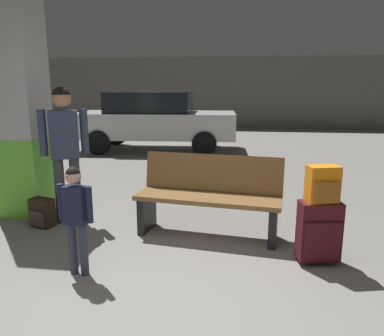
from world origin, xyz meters
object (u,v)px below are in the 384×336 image
at_px(suitcase, 319,231).
at_px(backpack_dark_floor, 42,213).
at_px(structural_pillar, 20,102).
at_px(bench, 209,196).
at_px(child, 75,210).
at_px(backpack_bright, 323,185).
at_px(parked_car_far, 155,119).
at_px(adult, 64,141).

relative_size(suitcase, backpack_dark_floor, 1.78).
xyz_separation_m(structural_pillar, suitcase, (3.52, -1.01, -1.14)).
relative_size(bench, child, 1.69).
bearing_deg(suitcase, backpack_bright, -30.64).
bearing_deg(structural_pillar, bench, -9.84).
bearing_deg(child, bench, 45.55).
distance_m(child, parked_car_far, 6.66).
height_order(suitcase, parked_car_far, parked_car_far).
bearing_deg(adult, structural_pillar, 159.15).
height_order(structural_pillar, adult, structural_pillar).
height_order(backpack_bright, child, child).
relative_size(child, backpack_dark_floor, 2.89).
relative_size(bench, suitcase, 2.74).
bearing_deg(child, backpack_dark_floor, 131.82).
bearing_deg(backpack_dark_floor, bench, 1.14).
xyz_separation_m(suitcase, parked_car_far, (-3.00, 6.11, 0.48)).
bearing_deg(child, suitcase, 12.90).
height_order(backpack_bright, parked_car_far, parked_car_far).
height_order(bench, backpack_dark_floor, bench).
bearing_deg(suitcase, adult, 165.14).
bearing_deg(bench, suitcase, -28.57).
height_order(structural_pillar, parked_car_far, structural_pillar).
distance_m(suitcase, adult, 3.01).
bearing_deg(suitcase, child, -167.10).
relative_size(suitcase, backpack_bright, 1.78).
distance_m(structural_pillar, backpack_bright, 3.73).
distance_m(backpack_bright, adult, 2.94).
height_order(backpack_bright, backpack_dark_floor, backpack_bright).
height_order(suitcase, backpack_dark_floor, suitcase).
bearing_deg(bench, child, -134.45).
bearing_deg(backpack_dark_floor, adult, 38.41).
bearing_deg(backpack_bright, adult, 165.14).
distance_m(child, adult, 1.47).
bearing_deg(backpack_dark_floor, parked_car_far, 89.13).
bearing_deg(parked_car_far, bench, -70.89).
bearing_deg(bench, adult, 174.77).
xyz_separation_m(bench, adult, (-1.74, 0.16, 0.57)).
height_order(bench, parked_car_far, parked_car_far).
relative_size(structural_pillar, adult, 1.79).
distance_m(structural_pillar, bench, 2.67).
relative_size(structural_pillar, bench, 1.77).
xyz_separation_m(suitcase, backpack_bright, (0.00, -0.00, 0.45)).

